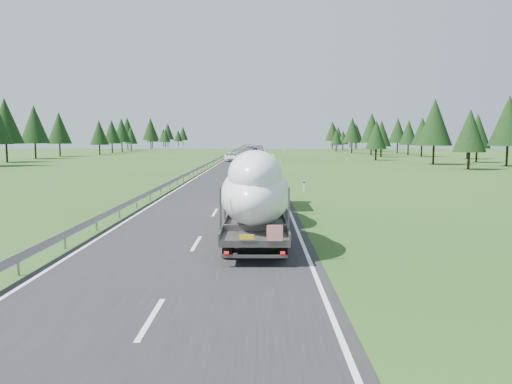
{
  "coord_description": "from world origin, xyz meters",
  "views": [
    {
      "loc": [
        2.75,
        -12.15,
        4.57
      ],
      "look_at": [
        2.56,
        12.55,
        1.88
      ],
      "focal_mm": 35.0,
      "sensor_mm": 36.0,
      "label": 1
    }
  ],
  "objects_px": {
    "boat_truck": "(256,186)",
    "distant_van": "(232,157)",
    "highway_sign": "(284,153)",
    "distant_car_blue": "(250,146)",
    "distant_car_dark": "(255,149)"
  },
  "relations": [
    {
      "from": "highway_sign",
      "to": "distant_car_blue",
      "type": "distance_m",
      "value": 141.55
    },
    {
      "from": "distant_car_dark",
      "to": "distant_car_blue",
      "type": "bearing_deg",
      "value": 87.38
    },
    {
      "from": "highway_sign",
      "to": "distant_van",
      "type": "distance_m",
      "value": 11.25
    },
    {
      "from": "highway_sign",
      "to": "distant_car_dark",
      "type": "bearing_deg",
      "value": 94.23
    },
    {
      "from": "distant_van",
      "to": "distant_car_blue",
      "type": "relative_size",
      "value": 1.25
    },
    {
      "from": "distant_car_dark",
      "to": "boat_truck",
      "type": "bearing_deg",
      "value": -94.85
    },
    {
      "from": "highway_sign",
      "to": "boat_truck",
      "type": "xyz_separation_m",
      "value": [
        -4.64,
        -66.99,
        0.31
      ]
    },
    {
      "from": "boat_truck",
      "to": "distant_van",
      "type": "distance_m",
      "value": 72.33
    },
    {
      "from": "boat_truck",
      "to": "distant_car_blue",
      "type": "xyz_separation_m",
      "value": [
        -4.34,
        208.25,
        -1.32
      ]
    },
    {
      "from": "highway_sign",
      "to": "boat_truck",
      "type": "bearing_deg",
      "value": -93.96
    },
    {
      "from": "boat_truck",
      "to": "distant_car_blue",
      "type": "height_order",
      "value": "boat_truck"
    },
    {
      "from": "boat_truck",
      "to": "distant_van",
      "type": "xyz_separation_m",
      "value": [
        -5.32,
        72.13,
        -1.28
      ]
    },
    {
      "from": "distant_van",
      "to": "distant_car_blue",
      "type": "bearing_deg",
      "value": 84.01
    },
    {
      "from": "highway_sign",
      "to": "distant_car_blue",
      "type": "height_order",
      "value": "highway_sign"
    },
    {
      "from": "distant_van",
      "to": "distant_car_dark",
      "type": "relative_size",
      "value": 1.62
    }
  ]
}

